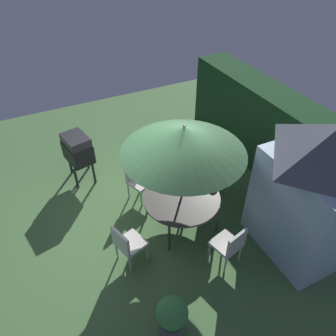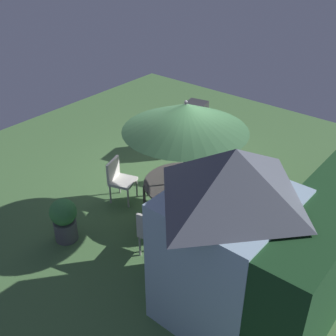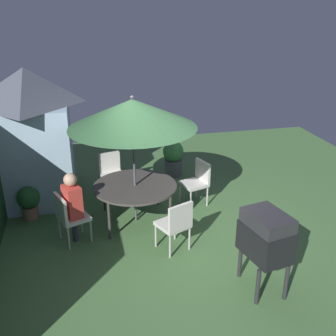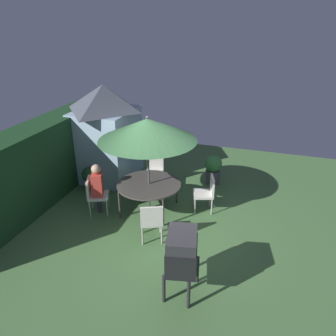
% 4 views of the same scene
% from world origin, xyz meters
% --- Properties ---
extents(ground_plane, '(11.00, 11.00, 0.00)m').
position_xyz_m(ground_plane, '(0.00, 0.00, 0.00)').
color(ground_plane, '#47703D').
extents(hedge_backdrop, '(5.85, 0.89, 1.96)m').
position_xyz_m(hedge_backdrop, '(0.00, 3.50, 0.98)').
color(hedge_backdrop, '#193D1E').
rests_on(hedge_backdrop, ground).
extents(garden_shed, '(1.82, 1.62, 2.69)m').
position_xyz_m(garden_shed, '(2.08, 2.52, 1.37)').
color(garden_shed, '#9EBCD1').
rests_on(garden_shed, ground).
extents(patio_table, '(1.53, 1.53, 0.73)m').
position_xyz_m(patio_table, '(0.61, 0.68, 0.69)').
color(patio_table, '#47423D').
rests_on(patio_table, ground).
extents(patio_umbrella, '(2.23, 2.23, 2.38)m').
position_xyz_m(patio_umbrella, '(0.61, 0.68, 2.07)').
color(patio_umbrella, '#4C4C51').
rests_on(patio_umbrella, ground).
extents(bbq_grill, '(0.79, 0.63, 1.20)m').
position_xyz_m(bbq_grill, '(-1.70, -0.79, 0.85)').
color(bbq_grill, black).
rests_on(bbq_grill, ground).
extents(chair_near_shed, '(0.60, 0.60, 0.90)m').
position_xyz_m(chair_near_shed, '(0.13, 1.88, 0.52)').
color(chair_near_shed, silver).
rests_on(chair_near_shed, ground).
extents(chair_far_side, '(0.61, 0.61, 0.90)m').
position_xyz_m(chair_far_side, '(-0.52, 0.19, 0.52)').
color(chair_far_side, silver).
rests_on(chair_far_side, ground).
extents(chair_toward_hedge, '(0.58, 0.58, 0.90)m').
position_xyz_m(chair_toward_hedge, '(1.04, -0.64, 0.52)').
color(chair_toward_hedge, silver).
rests_on(chair_toward_hedge, ground).
extents(chair_toward_house, '(0.56, 0.56, 0.90)m').
position_xyz_m(chair_toward_house, '(1.87, 0.98, 0.52)').
color(chair_toward_house, silver).
rests_on(chair_toward_house, ground).
extents(potted_plant_by_shed, '(0.48, 0.48, 0.84)m').
position_xyz_m(potted_plant_by_shed, '(2.55, -0.51, 0.45)').
color(potted_plant_by_shed, '#4C4C51').
rests_on(potted_plant_by_shed, ground).
extents(potted_plant_by_grill, '(0.42, 0.42, 0.64)m').
position_xyz_m(potted_plant_by_grill, '(1.15, 2.62, 0.36)').
color(potted_plant_by_grill, '#936651').
rests_on(potted_plant_by_grill, ground).
extents(person_in_red, '(0.41, 0.35, 1.26)m').
position_xyz_m(person_in_red, '(0.16, 1.80, 0.78)').
color(person_in_red, '#CC3D33').
rests_on(person_in_red, ground).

